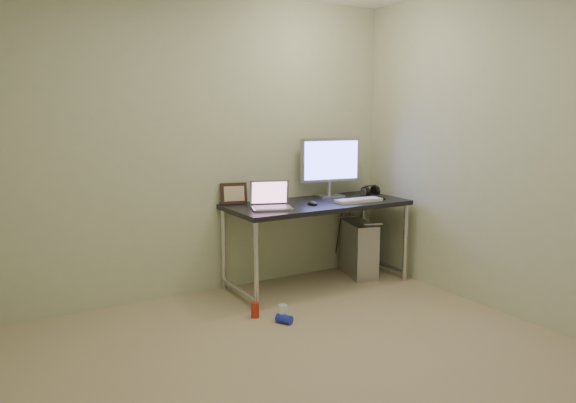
{
  "coord_description": "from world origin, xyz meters",
  "views": [
    {
      "loc": [
        -1.8,
        -2.65,
        1.57
      ],
      "look_at": [
        0.37,
        1.05,
        0.85
      ],
      "focal_mm": 35.0,
      "sensor_mm": 36.0,
      "label": 1
    }
  ],
  "objects": [
    {
      "name": "floor",
      "position": [
        0.0,
        0.0,
        0.0
      ],
      "size": [
        3.5,
        3.5,
        0.0
      ],
      "primitive_type": "plane",
      "color": "tan",
      "rests_on": "ground"
    },
    {
      "name": "wall_back",
      "position": [
        0.0,
        1.75,
        1.25
      ],
      "size": [
        3.5,
        0.02,
        2.5
      ],
      "primitive_type": "cube",
      "color": "beige",
      "rests_on": "ground"
    },
    {
      "name": "wall_right",
      "position": [
        1.75,
        0.0,
        1.25
      ],
      "size": [
        0.02,
        3.5,
        2.5
      ],
      "primitive_type": "cube",
      "color": "beige",
      "rests_on": "ground"
    },
    {
      "name": "desk",
      "position": [
        0.87,
        1.4,
        0.67
      ],
      "size": [
        1.6,
        0.7,
        0.75
      ],
      "color": "black",
      "rests_on": "ground"
    },
    {
      "name": "tower_computer",
      "position": [
        1.39,
        1.45,
        0.25
      ],
      "size": [
        0.34,
        0.53,
        0.54
      ],
      "rotation": [
        0.0,
        0.0,
        -0.27
      ],
      "color": "#A5A6AA",
      "rests_on": "ground"
    },
    {
      "name": "cable_a",
      "position": [
        1.34,
        1.7,
        0.4
      ],
      "size": [
        0.01,
        0.16,
        0.69
      ],
      "primitive_type": "cylinder",
      "rotation": [
        0.21,
        0.0,
        0.0
      ],
      "color": "black",
      "rests_on": "ground"
    },
    {
      "name": "cable_b",
      "position": [
        1.43,
        1.68,
        0.38
      ],
      "size": [
        0.02,
        0.11,
        0.71
      ],
      "primitive_type": "cylinder",
      "rotation": [
        0.14,
        0.0,
        0.09
      ],
      "color": "black",
      "rests_on": "ground"
    },
    {
      "name": "can_red",
      "position": [
        0.04,
        0.97,
        0.06
      ],
      "size": [
        0.07,
        0.07,
        0.12
      ],
      "primitive_type": "cylinder",
      "rotation": [
        0.0,
        0.0,
        0.04
      ],
      "color": "#AE2B19",
      "rests_on": "ground"
    },
    {
      "name": "can_white",
      "position": [
        0.18,
        0.79,
        0.06
      ],
      "size": [
        0.09,
        0.09,
        0.13
      ],
      "primitive_type": "cylinder",
      "rotation": [
        0.0,
        0.0,
        0.33
      ],
      "color": "white",
      "rests_on": "ground"
    },
    {
      "name": "can_blue",
      "position": [
        0.17,
        0.75,
        0.03
      ],
      "size": [
        0.12,
        0.14,
        0.07
      ],
      "primitive_type": "cylinder",
      "rotation": [
        1.57,
        0.0,
        0.5
      ],
      "color": "#1D2BC1",
      "rests_on": "ground"
    },
    {
      "name": "laptop",
      "position": [
        0.38,
        1.34,
        0.8
      ],
      "size": [
        0.39,
        0.36,
        0.22
      ],
      "rotation": [
        0.0,
        0.0,
        -0.34
      ],
      "color": "#B1B0B7",
      "rests_on": "desk"
    },
    {
      "name": "monitor",
      "position": [
        1.14,
        1.59,
        1.07
      ],
      "size": [
        0.58,
        0.2,
        0.54
      ],
      "rotation": [
        0.0,
        0.0,
        -0.16
      ],
      "color": "#B1B0B7",
      "rests_on": "desk"
    },
    {
      "name": "keyboard",
      "position": [
        1.21,
        1.24,
        0.76
      ],
      "size": [
        0.43,
        0.16,
        0.03
      ],
      "primitive_type": "cube",
      "rotation": [
        0.0,
        0.0,
        -0.05
      ],
      "color": "silver",
      "rests_on": "desk"
    },
    {
      "name": "mouse_right",
      "position": [
        1.47,
        1.24,
        0.77
      ],
      "size": [
        0.07,
        0.11,
        0.03
      ],
      "primitive_type": "ellipsoid",
      "rotation": [
        0.0,
        0.0,
        -0.11
      ],
      "color": "black",
      "rests_on": "desk"
    },
    {
      "name": "mouse_left",
      "position": [
        0.77,
        1.31,
        0.77
      ],
      "size": [
        0.08,
        0.11,
        0.04
      ],
      "primitive_type": "ellipsoid",
      "rotation": [
        0.0,
        0.0,
        0.09
      ],
      "color": "black",
      "rests_on": "desk"
    },
    {
      "name": "headphones",
      "position": [
        1.56,
        1.52,
        0.78
      ],
      "size": [
        0.16,
        0.1,
        0.11
      ],
      "rotation": [
        0.0,
        0.0,
        0.03
      ],
      "color": "black",
      "rests_on": "desk"
    },
    {
      "name": "picture_frame",
      "position": [
        0.21,
        1.69,
        0.84
      ],
      "size": [
        0.24,
        0.12,
        0.19
      ],
      "primitive_type": "cube",
      "rotation": [
        -0.21,
        0.0,
        -0.27
      ],
      "color": "black",
      "rests_on": "desk"
    },
    {
      "name": "webcam",
      "position": [
        0.5,
        1.68,
        0.84
      ],
      "size": [
        0.05,
        0.04,
        0.12
      ],
      "rotation": [
        0.0,
        0.0,
        -0.2
      ],
      "color": "silver",
      "rests_on": "desk"
    }
  ]
}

